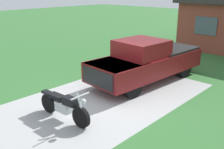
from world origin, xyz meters
name	(u,v)px	position (x,y,z in m)	size (l,w,h in m)	color
ground_plane	(105,99)	(0.00, 0.00, 0.00)	(80.00, 80.00, 0.00)	#356D34
driveway_pad	(105,99)	(0.00, 0.00, 0.00)	(4.69, 8.44, 0.01)	#AAAAAA
motorcycle	(64,106)	(0.17, -1.97, 0.47)	(2.21, 0.70, 1.09)	black
pickup_truck	(148,60)	(-0.05, 2.73, 0.95)	(2.40, 5.75, 1.90)	black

